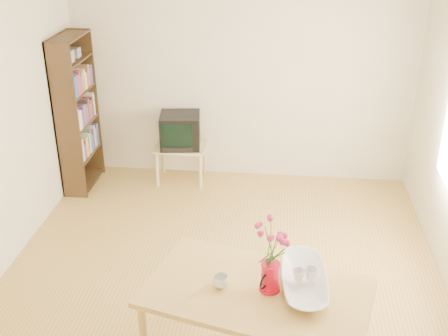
# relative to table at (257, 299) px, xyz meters

# --- Properties ---
(room) EXTENTS (4.50, 4.50, 4.50)m
(room) POSITION_rel_table_xyz_m (-0.34, 1.05, 0.63)
(room) COLOR #A6813B
(room) RESTS_ON ground
(table) EXTENTS (1.66, 1.20, 0.75)m
(table) POSITION_rel_table_xyz_m (0.00, 0.00, 0.00)
(table) COLOR #BC8E40
(table) RESTS_ON ground
(tv_stand) EXTENTS (0.60, 0.45, 0.46)m
(tv_stand) POSITION_rel_table_xyz_m (-1.07, 3.01, -0.29)
(tv_stand) COLOR #D1BA76
(tv_stand) RESTS_ON ground
(bookshelf) EXTENTS (0.28, 0.70, 1.80)m
(bookshelf) POSITION_rel_table_xyz_m (-2.22, 2.79, 0.17)
(bookshelf) COLOR #301F10
(bookshelf) RESTS_ON ground
(pitcher) EXTENTS (0.14, 0.20, 0.21)m
(pitcher) POSITION_rel_table_xyz_m (0.08, 0.02, 0.17)
(pitcher) COLOR red
(pitcher) RESTS_ON table
(flowers) EXTENTS (0.24, 0.24, 0.34)m
(flowers) POSITION_rel_table_xyz_m (0.08, 0.02, 0.45)
(flowers) COLOR #E3357C
(flowers) RESTS_ON pitcher
(mug) EXTENTS (0.14, 0.14, 0.09)m
(mug) POSITION_rel_table_xyz_m (-0.25, 0.01, 0.12)
(mug) COLOR white
(mug) RESTS_ON table
(bowl) EXTENTS (0.49, 0.49, 0.43)m
(bowl) POSITION_rel_table_xyz_m (0.31, 0.10, 0.29)
(bowl) COLOR white
(bowl) RESTS_ON table
(teacup_a) EXTENTS (0.10, 0.10, 0.07)m
(teacup_a) POSITION_rel_table_xyz_m (0.27, 0.10, 0.25)
(teacup_a) COLOR white
(teacup_a) RESTS_ON bowl
(teacup_b) EXTENTS (0.10, 0.10, 0.07)m
(teacup_b) POSITION_rel_table_xyz_m (0.36, 0.12, 0.25)
(teacup_b) COLOR white
(teacup_b) RESTS_ON bowl
(television) EXTENTS (0.51, 0.48, 0.40)m
(television) POSITION_rel_table_xyz_m (-1.07, 3.03, -0.01)
(television) COLOR black
(television) RESTS_ON tv_stand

